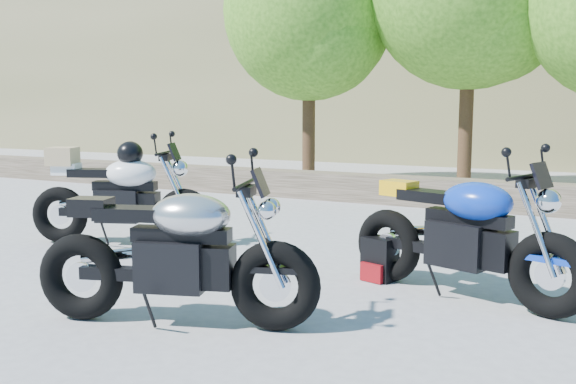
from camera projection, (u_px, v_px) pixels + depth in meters
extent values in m
plane|color=gray|center=(227.00, 273.00, 6.71)|extent=(90.00, 90.00, 0.00)
cube|color=#494031|center=(393.00, 190.00, 11.52)|extent=(22.00, 0.55, 0.50)
cylinder|color=#382314|center=(309.00, 117.00, 13.99)|extent=(0.28, 0.28, 3.02)
sphere|color=#2F6616|center=(309.00, 10.00, 13.69)|extent=(3.67, 3.67, 3.67)
sphere|color=#2F6616|center=(325.00, 39.00, 13.29)|extent=(2.38, 2.38, 2.38)
cylinder|color=#382314|center=(466.00, 109.00, 12.82)|extent=(0.28, 0.28, 3.36)
sphere|color=#2F6616|center=(493.00, 13.00, 12.09)|extent=(2.64, 2.64, 2.64)
torus|color=black|center=(275.00, 286.00, 4.94)|extent=(0.73, 0.39, 0.71)
torus|color=black|center=(81.00, 277.00, 5.20)|extent=(0.73, 0.39, 0.71)
cylinder|color=silver|center=(275.00, 286.00, 4.94)|extent=(0.25, 0.12, 0.24)
cylinder|color=silver|center=(81.00, 277.00, 5.20)|extent=(0.25, 0.12, 0.24)
cube|color=black|center=(173.00, 265.00, 5.05)|extent=(0.61, 0.48, 0.40)
cube|color=black|center=(182.00, 234.00, 5.01)|extent=(0.80, 0.41, 0.11)
ellipsoid|color=silver|center=(191.00, 215.00, 4.97)|extent=(0.74, 0.61, 0.34)
cube|color=black|center=(131.00, 213.00, 5.05)|extent=(0.60, 0.40, 0.10)
cube|color=black|center=(91.00, 207.00, 5.10)|extent=(0.36, 0.31, 0.14)
cylinder|color=black|center=(246.00, 184.00, 4.87)|extent=(0.26, 0.71, 0.04)
sphere|color=silver|center=(269.00, 209.00, 4.86)|extent=(0.20, 0.20, 0.20)
torus|color=black|center=(185.00, 217.00, 7.98)|extent=(0.74, 0.43, 0.72)
torus|color=black|center=(60.00, 215.00, 8.16)|extent=(0.74, 0.43, 0.72)
cylinder|color=silver|center=(185.00, 217.00, 7.98)|extent=(0.25, 0.13, 0.25)
cylinder|color=silver|center=(60.00, 215.00, 8.16)|extent=(0.25, 0.13, 0.25)
cube|color=black|center=(120.00, 205.00, 8.06)|extent=(0.63, 0.51, 0.41)
cube|color=black|center=(125.00, 186.00, 8.01)|extent=(0.80, 0.45, 0.11)
ellipsoid|color=white|center=(131.00, 173.00, 7.98)|extent=(0.76, 0.64, 0.34)
cube|color=black|center=(92.00, 173.00, 8.04)|extent=(0.62, 0.43, 0.10)
cube|color=white|center=(66.00, 169.00, 8.07)|extent=(0.38, 0.32, 0.15)
cylinder|color=black|center=(165.00, 153.00, 7.90)|extent=(0.30, 0.71, 0.04)
sphere|color=silver|center=(180.00, 168.00, 7.90)|extent=(0.20, 0.20, 0.20)
ellipsoid|color=black|center=(130.00, 153.00, 7.95)|extent=(0.41, 0.42, 0.30)
cube|color=tan|center=(62.00, 156.00, 8.06)|extent=(0.42, 0.40, 0.23)
torus|color=black|center=(550.00, 275.00, 5.23)|extent=(0.74, 0.39, 0.72)
torus|color=black|center=(388.00, 245.00, 6.37)|extent=(0.74, 0.39, 0.72)
cylinder|color=silver|center=(550.00, 275.00, 5.23)|extent=(0.25, 0.12, 0.25)
cylinder|color=silver|center=(388.00, 245.00, 6.37)|extent=(0.25, 0.12, 0.25)
cube|color=black|center=(460.00, 244.00, 5.80)|extent=(0.62, 0.48, 0.40)
cube|color=black|center=(469.00, 218.00, 5.71)|extent=(0.80, 0.41, 0.11)
ellipsoid|color=#0B31AF|center=(477.00, 201.00, 5.64)|extent=(0.75, 0.61, 0.34)
cube|color=black|center=(429.00, 196.00, 5.98)|extent=(0.61, 0.41, 0.10)
cube|color=#FEB70D|center=(399.00, 188.00, 6.21)|extent=(0.37, 0.31, 0.15)
cylinder|color=black|center=(528.00, 176.00, 5.29)|extent=(0.26, 0.72, 0.04)
sphere|color=silver|center=(549.00, 201.00, 5.19)|extent=(0.20, 0.20, 0.20)
cube|color=black|center=(380.00, 259.00, 6.41)|extent=(0.37, 0.31, 0.43)
cube|color=maroon|center=(371.00, 273.00, 6.33)|extent=(0.25, 0.12, 0.18)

